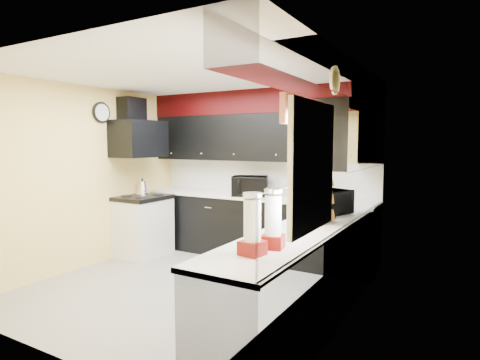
{
  "coord_description": "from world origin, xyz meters",
  "views": [
    {
      "loc": [
        2.8,
        -3.73,
        1.73
      ],
      "look_at": [
        0.22,
        0.73,
        1.24
      ],
      "focal_mm": 30.0,
      "sensor_mm": 36.0,
      "label": 1
    }
  ],
  "objects_px": {
    "microwave": "(329,202)",
    "knife_block": "(325,193)",
    "toaster_oven": "(250,186)",
    "utensil_crock": "(325,194)",
    "kettle": "(142,187)"
  },
  "relations": [
    {
      "from": "utensil_crock",
      "to": "knife_block",
      "type": "distance_m",
      "value": 0.04
    },
    {
      "from": "toaster_oven",
      "to": "knife_block",
      "type": "distance_m",
      "value": 1.12
    },
    {
      "from": "knife_block",
      "to": "kettle",
      "type": "xyz_separation_m",
      "value": [
        -2.78,
        -0.56,
        -0.02
      ]
    },
    {
      "from": "toaster_oven",
      "to": "utensil_crock",
      "type": "height_order",
      "value": "toaster_oven"
    },
    {
      "from": "microwave",
      "to": "utensil_crock",
      "type": "height_order",
      "value": "microwave"
    },
    {
      "from": "toaster_oven",
      "to": "utensil_crock",
      "type": "xyz_separation_m",
      "value": [
        1.12,
        0.1,
        -0.06
      ]
    },
    {
      "from": "toaster_oven",
      "to": "knife_block",
      "type": "xyz_separation_m",
      "value": [
        1.12,
        0.07,
        -0.05
      ]
    },
    {
      "from": "toaster_oven",
      "to": "microwave",
      "type": "height_order",
      "value": "toaster_oven"
    },
    {
      "from": "utensil_crock",
      "to": "kettle",
      "type": "relative_size",
      "value": 0.81
    },
    {
      "from": "knife_block",
      "to": "toaster_oven",
      "type": "bearing_deg",
      "value": 159.3
    },
    {
      "from": "knife_block",
      "to": "utensil_crock",
      "type": "bearing_deg",
      "value": 65.78
    },
    {
      "from": "microwave",
      "to": "knife_block",
      "type": "relative_size",
      "value": 2.42
    },
    {
      "from": "toaster_oven",
      "to": "microwave",
      "type": "xyz_separation_m",
      "value": [
        1.48,
        -0.89,
        -0.01
      ]
    },
    {
      "from": "utensil_crock",
      "to": "microwave",
      "type": "bearing_deg",
      "value": -70.25
    },
    {
      "from": "utensil_crock",
      "to": "knife_block",
      "type": "relative_size",
      "value": 0.9
    }
  ]
}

